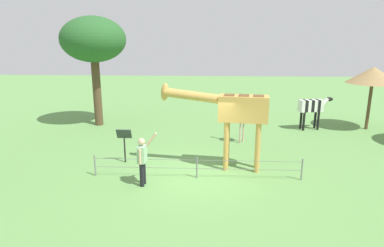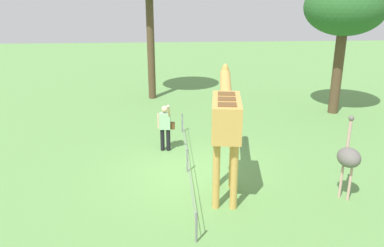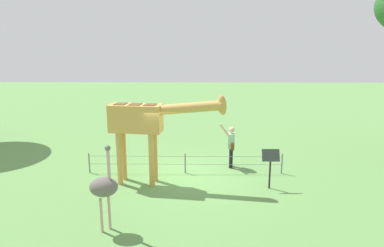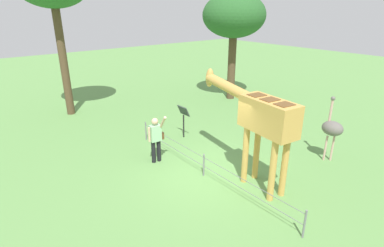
{
  "view_description": "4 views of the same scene",
  "coord_description": "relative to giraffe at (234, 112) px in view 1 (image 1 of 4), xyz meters",
  "views": [
    {
      "loc": [
        -0.36,
        10.8,
        4.67
      ],
      "look_at": [
        0.16,
        0.31,
        1.93
      ],
      "focal_mm": 31.32,
      "sensor_mm": 36.0,
      "label": 1
    },
    {
      "loc": [
        -10.81,
        0.83,
        5.27
      ],
      "look_at": [
        0.33,
        0.08,
        1.43
      ],
      "focal_mm": 37.02,
      "sensor_mm": 36.0,
      "label": 2
    },
    {
      "loc": [
        0.41,
        -11.76,
        4.65
      ],
      "look_at": [
        0.25,
        0.37,
        1.83
      ],
      "focal_mm": 32.67,
      "sensor_mm": 36.0,
      "label": 3
    },
    {
      "loc": [
        -6.27,
        5.73,
        5.0
      ],
      "look_at": [
        -0.05,
        0.76,
        1.9
      ],
      "focal_mm": 28.47,
      "sensor_mm": 36.0,
      "label": 4
    }
  ],
  "objects": [
    {
      "name": "ground_plane",
      "position": [
        1.25,
        0.68,
        -2.12
      ],
      "size": [
        60.0,
        60.0,
        0.0
      ],
      "primitive_type": "plane",
      "color": "#60934C"
    },
    {
      "name": "giraffe",
      "position": [
        0.0,
        0.0,
        0.0
      ],
      "size": [
        3.86,
        0.99,
        3.07
      ],
      "color": "gold",
      "rests_on": "ground_plane"
    },
    {
      "name": "visitor",
      "position": [
        2.97,
        1.57,
        -1.21
      ],
      "size": [
        0.63,
        0.59,
        1.74
      ],
      "color": "black",
      "rests_on": "ground_plane"
    },
    {
      "name": "zebra",
      "position": [
        -4.39,
        -5.51,
        -0.95
      ],
      "size": [
        1.82,
        0.72,
        1.66
      ],
      "color": "black",
      "rests_on": "ground_plane"
    },
    {
      "name": "ostrich",
      "position": [
        -0.62,
        -3.09,
        -0.94
      ],
      "size": [
        0.7,
        0.56,
        2.25
      ],
      "color": "#CC9E93",
      "rests_on": "ground_plane"
    },
    {
      "name": "shade_hut_far",
      "position": [
        -7.31,
        -5.7,
        0.66
      ],
      "size": [
        2.54,
        2.54,
        3.21
      ],
      "color": "brown",
      "rests_on": "ground_plane"
    },
    {
      "name": "tree_east",
      "position": [
        6.82,
        -5.87,
        2.33
      ],
      "size": [
        3.32,
        3.32,
        5.68
      ],
      "color": "brown",
      "rests_on": "ground_plane"
    },
    {
      "name": "info_sign",
      "position": [
        4.04,
        -0.4,
        -1.17
      ],
      "size": [
        0.56,
        0.21,
        1.32
      ],
      "color": "black",
      "rests_on": "ground_plane"
    },
    {
      "name": "wire_fence",
      "position": [
        1.25,
        0.93,
        -1.71
      ],
      "size": [
        7.05,
        0.05,
        0.75
      ],
      "color": "slate",
      "rests_on": "ground_plane"
    }
  ]
}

